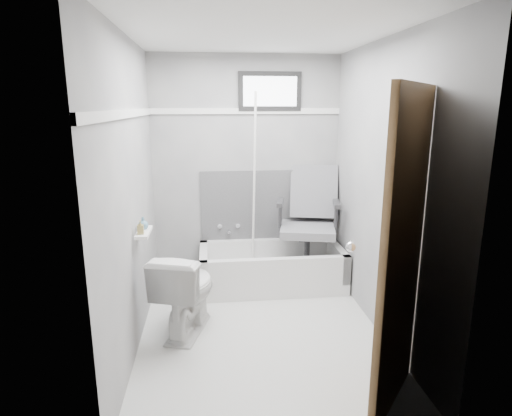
{
  "coord_description": "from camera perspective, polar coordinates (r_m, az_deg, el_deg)",
  "views": [
    {
      "loc": [
        -0.41,
        -3.28,
        1.88
      ],
      "look_at": [
        0.0,
        0.35,
        1.0
      ],
      "focal_mm": 30.0,
      "sensor_mm": 36.0,
      "label": 1
    }
  ],
  "objects": [
    {
      "name": "floor",
      "position": [
        3.8,
        0.61,
        -16.09
      ],
      "size": [
        2.6,
        2.6,
        0.0
      ],
      "primitive_type": "plane",
      "color": "white",
      "rests_on": "ground"
    },
    {
      "name": "ceiling",
      "position": [
        3.35,
        0.72,
        22.49
      ],
      "size": [
        2.6,
        2.6,
        0.0
      ],
      "primitive_type": "plane",
      "rotation": [
        3.14,
        0.0,
        0.0
      ],
      "color": "silver",
      "rests_on": "floor"
    },
    {
      "name": "wall_back",
      "position": [
        4.65,
        -1.31,
        5.13
      ],
      "size": [
        2.0,
        0.02,
        2.4
      ],
      "primitive_type": "cube",
      "color": "gray",
      "rests_on": "floor"
    },
    {
      "name": "wall_front",
      "position": [
        2.13,
        4.95,
        -5.1
      ],
      "size": [
        2.0,
        0.02,
        2.4
      ],
      "primitive_type": "cube",
      "color": "gray",
      "rests_on": "floor"
    },
    {
      "name": "wall_left",
      "position": [
        3.4,
        -16.31,
        1.46
      ],
      "size": [
        0.02,
        2.6,
        2.4
      ],
      "primitive_type": "cube",
      "color": "gray",
      "rests_on": "floor"
    },
    {
      "name": "wall_right",
      "position": [
        3.63,
        16.53,
        2.19
      ],
      "size": [
        0.02,
        2.6,
        2.4
      ],
      "primitive_type": "cube",
      "color": "gray",
      "rests_on": "floor"
    },
    {
      "name": "bathtub",
      "position": [
        4.57,
        2.08,
        -7.88
      ],
      "size": [
        1.5,
        0.7,
        0.42
      ],
      "primitive_type": null,
      "color": "white",
      "rests_on": "floor"
    },
    {
      "name": "office_chair",
      "position": [
        4.51,
        6.91,
        -1.85
      ],
      "size": [
        0.79,
        0.79,
        1.14
      ],
      "primitive_type": null,
      "rotation": [
        0.0,
        0.0,
        -0.22
      ],
      "color": "slate",
      "rests_on": "bathtub"
    },
    {
      "name": "toilet",
      "position": [
        3.7,
        -9.29,
        -10.9
      ],
      "size": [
        0.6,
        0.82,
        0.72
      ],
      "primitive_type": "imported",
      "rotation": [
        0.0,
        0.0,
        2.85
      ],
      "color": "white",
      "rests_on": "floor"
    },
    {
      "name": "door",
      "position": [
        2.59,
        26.78,
        -7.86
      ],
      "size": [
        0.78,
        0.78,
        2.0
      ],
      "primitive_type": null,
      "color": "#503A1D",
      "rests_on": "floor"
    },
    {
      "name": "window",
      "position": [
        4.61,
        1.86,
        15.28
      ],
      "size": [
        0.66,
        0.04,
        0.4
      ],
      "primitive_type": null,
      "color": "black",
      "rests_on": "wall_back"
    },
    {
      "name": "backerboard",
      "position": [
        4.74,
        1.74,
        0.37
      ],
      "size": [
        1.5,
        0.02,
        0.78
      ],
      "primitive_type": "cube",
      "color": "#4C4C4F",
      "rests_on": "wall_back"
    },
    {
      "name": "trim_back",
      "position": [
        4.59,
        -1.33,
        12.79
      ],
      "size": [
        2.0,
        0.02,
        0.06
      ],
      "primitive_type": "cube",
      "color": "white",
      "rests_on": "wall_back"
    },
    {
      "name": "trim_left",
      "position": [
        3.33,
        -16.8,
        11.95
      ],
      "size": [
        0.02,
        2.6,
        0.06
      ],
      "primitive_type": "cube",
      "color": "white",
      "rests_on": "wall_left"
    },
    {
      "name": "pole",
      "position": [
        4.44,
        -0.26,
        2.78
      ],
      "size": [
        0.02,
        0.34,
        1.93
      ],
      "primitive_type": "cylinder",
      "rotation": [
        0.16,
        0.0,
        0.0
      ],
      "color": "white",
      "rests_on": "bathtub"
    },
    {
      "name": "shelf",
      "position": [
        3.5,
        -14.74,
        -3.17
      ],
      "size": [
        0.1,
        0.32,
        0.02
      ],
      "primitive_type": "cube",
      "color": "white",
      "rests_on": "wall_left"
    },
    {
      "name": "soap_bottle_a",
      "position": [
        3.41,
        -15.16,
        -2.5
      ],
      "size": [
        0.05,
        0.05,
        0.11
      ],
      "primitive_type": "imported",
      "rotation": [
        0.0,
        0.0,
        0.06
      ],
      "color": "#95874A",
      "rests_on": "shelf"
    },
    {
      "name": "soap_bottle_b",
      "position": [
        3.54,
        -14.82,
        -1.97
      ],
      "size": [
        0.1,
        0.1,
        0.11
      ],
      "primitive_type": "imported",
      "rotation": [
        0.0,
        0.0,
        0.25
      ],
      "color": "teal",
      "rests_on": "shelf"
    },
    {
      "name": "faucet",
      "position": [
        4.74,
        -3.64,
        -2.76
      ],
      "size": [
        0.26,
        0.1,
        0.16
      ],
      "primitive_type": null,
      "color": "silver",
      "rests_on": "wall_back"
    }
  ]
}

